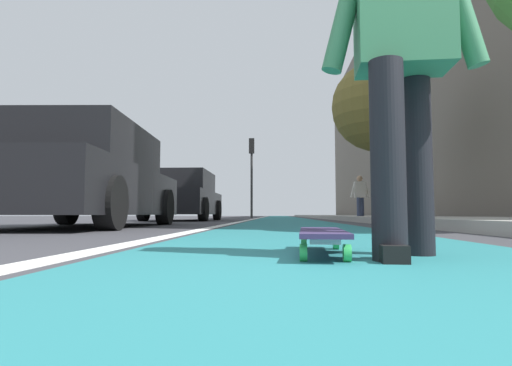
{
  "coord_description": "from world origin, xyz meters",
  "views": [
    {
      "loc": [
        -0.76,
        0.27,
        0.19
      ],
      "look_at": [
        8.85,
        0.74,
        0.91
      ],
      "focal_mm": 29.4,
      "sensor_mm": 36.0,
      "label": 1
    }
  ],
  "objects_px": {
    "parked_car_near": "(84,179)",
    "skateboard": "(322,234)",
    "pedestrian_distant": "(360,195)",
    "parked_car_mid": "(184,197)",
    "skater_person": "(402,44)",
    "street_tree_mid": "(377,107)",
    "traffic_light": "(252,163)"
  },
  "relations": [
    {
      "from": "traffic_light",
      "to": "street_tree_mid",
      "type": "distance_m",
      "value": 10.43
    },
    {
      "from": "skateboard",
      "to": "pedestrian_distant",
      "type": "distance_m",
      "value": 13.0
    },
    {
      "from": "skater_person",
      "to": "street_tree_mid",
      "type": "height_order",
      "value": "street_tree_mid"
    },
    {
      "from": "traffic_light",
      "to": "street_tree_mid",
      "type": "bearing_deg",
      "value": -154.93
    },
    {
      "from": "skater_person",
      "to": "parked_car_near",
      "type": "height_order",
      "value": "skater_person"
    },
    {
      "from": "skater_person",
      "to": "pedestrian_distant",
      "type": "distance_m",
      "value": 13.05
    },
    {
      "from": "skateboard",
      "to": "traffic_light",
      "type": "xyz_separation_m",
      "value": [
        20.21,
        1.53,
        2.85
      ]
    },
    {
      "from": "street_tree_mid",
      "to": "pedestrian_distant",
      "type": "height_order",
      "value": "street_tree_mid"
    },
    {
      "from": "parked_car_near",
      "to": "parked_car_mid",
      "type": "relative_size",
      "value": 1.08
    },
    {
      "from": "skateboard",
      "to": "skater_person",
      "type": "xyz_separation_m",
      "value": [
        -0.15,
        -0.35,
        0.84
      ]
    },
    {
      "from": "pedestrian_distant",
      "to": "skater_person",
      "type": "bearing_deg",
      "value": 169.67
    },
    {
      "from": "parked_car_mid",
      "to": "street_tree_mid",
      "type": "distance_m",
      "value": 6.55
    },
    {
      "from": "parked_car_near",
      "to": "traffic_light",
      "type": "bearing_deg",
      "value": -5.53
    },
    {
      "from": "street_tree_mid",
      "to": "traffic_light",
      "type": "bearing_deg",
      "value": 25.07
    },
    {
      "from": "skater_person",
      "to": "parked_car_near",
      "type": "xyz_separation_m",
      "value": [
        4.27,
        3.44,
        -0.22
      ]
    },
    {
      "from": "parked_car_near",
      "to": "parked_car_mid",
      "type": "distance_m",
      "value": 6.66
    },
    {
      "from": "traffic_light",
      "to": "parked_car_near",
      "type": "bearing_deg",
      "value": 174.47
    },
    {
      "from": "parked_car_near",
      "to": "street_tree_mid",
      "type": "distance_m",
      "value": 9.35
    },
    {
      "from": "skateboard",
      "to": "traffic_light",
      "type": "height_order",
      "value": "traffic_light"
    },
    {
      "from": "skater_person",
      "to": "traffic_light",
      "type": "xyz_separation_m",
      "value": [
        20.36,
        1.88,
        2.0
      ]
    },
    {
      "from": "street_tree_mid",
      "to": "skateboard",
      "type": "bearing_deg",
      "value": 165.02
    },
    {
      "from": "parked_car_near",
      "to": "pedestrian_distant",
      "type": "distance_m",
      "value": 10.34
    },
    {
      "from": "parked_car_mid",
      "to": "street_tree_mid",
      "type": "bearing_deg",
      "value": -90.05
    },
    {
      "from": "parked_car_near",
      "to": "skateboard",
      "type": "bearing_deg",
      "value": -143.1
    },
    {
      "from": "parked_car_near",
      "to": "pedestrian_distant",
      "type": "bearing_deg",
      "value": -33.96
    },
    {
      "from": "parked_car_mid",
      "to": "traffic_light",
      "type": "bearing_deg",
      "value": -9.21
    },
    {
      "from": "street_tree_mid",
      "to": "pedestrian_distant",
      "type": "xyz_separation_m",
      "value": [
        1.93,
        0.2,
        -2.58
      ]
    },
    {
      "from": "parked_car_mid",
      "to": "skater_person",
      "type": "bearing_deg",
      "value": -162.67
    },
    {
      "from": "skateboard",
      "to": "parked_car_mid",
      "type": "relative_size",
      "value": 0.2
    },
    {
      "from": "parked_car_mid",
      "to": "pedestrian_distant",
      "type": "xyz_separation_m",
      "value": [
        1.92,
        -5.75,
        0.16
      ]
    },
    {
      "from": "skateboard",
      "to": "street_tree_mid",
      "type": "bearing_deg",
      "value": -14.98
    },
    {
      "from": "traffic_light",
      "to": "street_tree_mid",
      "type": "height_order",
      "value": "street_tree_mid"
    }
  ]
}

